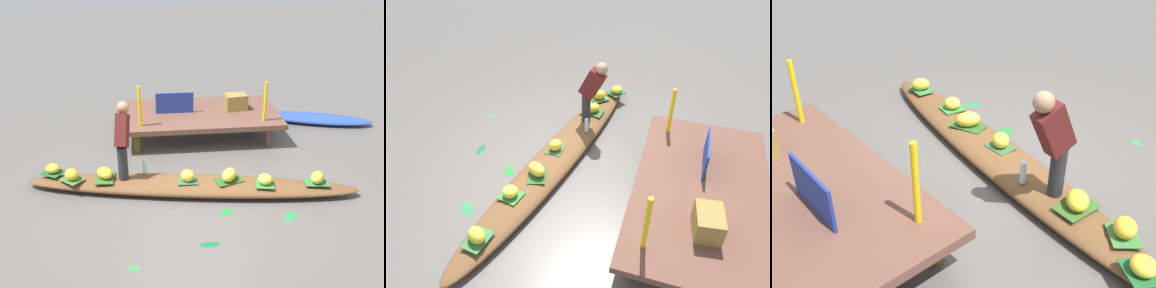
# 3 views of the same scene
# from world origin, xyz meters

# --- Properties ---
(canal_water) EXTENTS (40.00, 40.00, 0.00)m
(canal_water) POSITION_xyz_m (0.00, 0.00, 0.00)
(canal_water) COLOR #595450
(canal_water) RESTS_ON ground
(dock_platform) EXTENTS (3.20, 1.80, 0.50)m
(dock_platform) POSITION_xyz_m (0.43, 2.28, 0.43)
(dock_platform) COLOR brown
(dock_platform) RESTS_ON ground
(vendor_boat) EXTENTS (5.40, 1.57, 0.22)m
(vendor_boat) POSITION_xyz_m (0.00, 0.00, 0.11)
(vendor_boat) COLOR brown
(vendor_boat) RESTS_ON ground
(leaf_mat_0) EXTENTS (0.32, 0.44, 0.01)m
(leaf_mat_0) POSITION_xyz_m (-1.36, 0.21, 0.22)
(leaf_mat_0) COLOR #345E24
(leaf_mat_0) RESTS_ON vendor_boat
(banana_bunch_0) EXTENTS (0.36, 0.37, 0.18)m
(banana_bunch_0) POSITION_xyz_m (-1.36, 0.21, 0.31)
(banana_bunch_0) COLOR yellow
(banana_bunch_0) RESTS_ON vendor_boat
(leaf_mat_1) EXTENTS (0.43, 0.43, 0.01)m
(leaf_mat_1) POSITION_xyz_m (-1.89, 0.22, 0.22)
(leaf_mat_1) COLOR #397335
(leaf_mat_1) RESTS_ON vendor_boat
(banana_bunch_1) EXTENTS (0.30, 0.31, 0.18)m
(banana_bunch_1) POSITION_xyz_m (-1.89, 0.22, 0.32)
(banana_bunch_1) COLOR yellow
(banana_bunch_1) RESTS_ON vendor_boat
(leaf_mat_2) EXTENTS (0.41, 0.30, 0.01)m
(leaf_mat_2) POSITION_xyz_m (1.98, -0.33, 0.22)
(leaf_mat_2) COLOR #317139
(leaf_mat_2) RESTS_ON vendor_boat
(banana_bunch_2) EXTENTS (0.31, 0.33, 0.19)m
(banana_bunch_2) POSITION_xyz_m (1.98, -0.33, 0.32)
(banana_bunch_2) COLOR gold
(banana_bunch_2) RESTS_ON vendor_boat
(leaf_mat_3) EXTENTS (0.32, 0.27, 0.01)m
(leaf_mat_3) POSITION_xyz_m (-0.05, -0.04, 0.22)
(leaf_mat_3) COLOR #356239
(leaf_mat_3) RESTS_ON vendor_boat
(banana_bunch_3) EXTENTS (0.30, 0.29, 0.19)m
(banana_bunch_3) POSITION_xyz_m (-0.05, -0.04, 0.32)
(banana_bunch_3) COLOR yellow
(banana_bunch_3) RESTS_ON vendor_boat
(leaf_mat_4) EXTENTS (0.34, 0.36, 0.01)m
(leaf_mat_4) POSITION_xyz_m (1.15, -0.27, 0.22)
(leaf_mat_4) COLOR #327934
(leaf_mat_4) RESTS_ON vendor_boat
(banana_bunch_4) EXTENTS (0.25, 0.24, 0.17)m
(banana_bunch_4) POSITION_xyz_m (1.15, -0.27, 0.31)
(banana_bunch_4) COLOR yellow
(banana_bunch_4) RESTS_ON vendor_boat
(leaf_mat_5) EXTENTS (0.43, 0.42, 0.01)m
(leaf_mat_5) POSITION_xyz_m (-2.23, 0.49, 0.22)
(leaf_mat_5) COLOR #1C592A
(leaf_mat_5) RESTS_ON vendor_boat
(banana_bunch_5) EXTENTS (0.32, 0.32, 0.15)m
(banana_bunch_5) POSITION_xyz_m (-2.23, 0.49, 0.30)
(banana_bunch_5) COLOR gold
(banana_bunch_5) RESTS_ON vendor_boat
(leaf_mat_6) EXTENTS (0.50, 0.39, 0.01)m
(leaf_mat_6) POSITION_xyz_m (0.61, -0.10, 0.22)
(leaf_mat_6) COLOR #275623
(leaf_mat_6) RESTS_ON vendor_boat
(banana_bunch_6) EXTENTS (0.34, 0.38, 0.20)m
(banana_bunch_6) POSITION_xyz_m (0.61, -0.10, 0.32)
(banana_bunch_6) COLOR yellow
(banana_bunch_6) RESTS_ON vendor_boat
(vendor_person) EXTENTS (0.26, 0.51, 1.20)m
(vendor_person) POSITION_xyz_m (-1.05, 0.29, 0.91)
(vendor_person) COLOR #28282D
(vendor_person) RESTS_ON vendor_boat
(water_bottle) EXTENTS (0.07, 0.07, 0.25)m
(water_bottle) POSITION_xyz_m (-0.72, 0.29, 0.35)
(water_bottle) COLOR #AAD4D7
(water_bottle) RESTS_ON vendor_boat
(market_banner) EXTENTS (0.76, 0.03, 0.42)m
(market_banner) POSITION_xyz_m (-0.07, 2.28, 0.71)
(market_banner) COLOR navy
(market_banner) RESTS_ON dock_platform
(railing_post_west) EXTENTS (0.06, 0.06, 0.78)m
(railing_post_west) POSITION_xyz_m (-0.77, 1.68, 0.88)
(railing_post_west) COLOR yellow
(railing_post_west) RESTS_ON dock_platform
(railing_post_east) EXTENTS (0.06, 0.06, 0.78)m
(railing_post_east) POSITION_xyz_m (1.63, 1.68, 0.88)
(railing_post_east) COLOR yellow
(railing_post_east) RESTS_ON dock_platform
(produce_crate) EXTENTS (0.48, 0.37, 0.32)m
(produce_crate) POSITION_xyz_m (1.20, 2.36, 0.66)
(produce_crate) COLOR olive
(produce_crate) RESTS_ON dock_platform
(drifting_plant_0) EXTENTS (0.29, 0.12, 0.01)m
(drifting_plant_0) POSITION_xyz_m (0.10, -1.41, 0.00)
(drifting_plant_0) COLOR #136133
(drifting_plant_0) RESTS_ON ground
(drifting_plant_1) EXTENTS (0.20, 0.18, 0.01)m
(drifting_plant_1) POSITION_xyz_m (-0.91, -1.76, 0.00)
(drifting_plant_1) COLOR #377F3D
(drifting_plant_1) RESTS_ON ground
(drifting_plant_2) EXTENTS (0.31, 0.31, 0.01)m
(drifting_plant_2) POSITION_xyz_m (1.39, -0.89, 0.00)
(drifting_plant_2) COLOR #247D41
(drifting_plant_2) RESTS_ON ground
(drifting_plant_3) EXTENTS (0.28, 0.28, 0.01)m
(drifting_plant_3) POSITION_xyz_m (0.46, -0.67, 0.00)
(drifting_plant_3) COLOR #1E7B2C
(drifting_plant_3) RESTS_ON ground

